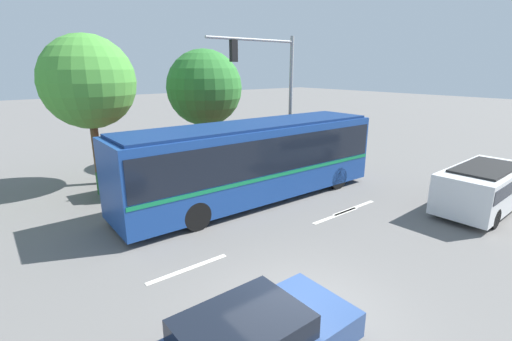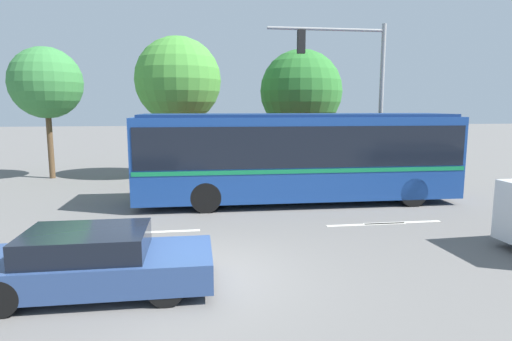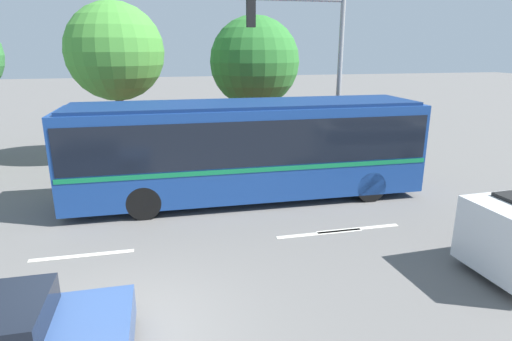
# 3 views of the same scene
# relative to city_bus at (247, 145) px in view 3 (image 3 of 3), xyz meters

# --- Properties ---
(ground_plane) EXTENTS (140.00, 140.00, 0.00)m
(ground_plane) POSITION_rel_city_bus_xyz_m (-3.72, -6.41, -1.81)
(ground_plane) COLOR slate
(city_bus) EXTENTS (11.39, 2.78, 3.18)m
(city_bus) POSITION_rel_city_bus_xyz_m (0.00, 0.00, 0.00)
(city_bus) COLOR navy
(city_bus) RESTS_ON ground
(traffic_light_pole) EXTENTS (4.88, 0.24, 6.74)m
(traffic_light_pole) POSITION_rel_city_bus_xyz_m (2.96, 2.18, 2.63)
(traffic_light_pole) COLOR gray
(traffic_light_pole) RESTS_ON ground
(flowering_hedge) EXTENTS (10.71, 1.43, 1.51)m
(flowering_hedge) POSITION_rel_city_bus_xyz_m (0.45, 4.02, -1.07)
(flowering_hedge) COLOR #286028
(flowering_hedge) RESTS_ON ground
(street_tree_centre) EXTENTS (4.08, 4.08, 6.71)m
(street_tree_centre) POSITION_rel_city_bus_xyz_m (-4.38, 6.20, 2.84)
(street_tree_centre) COLOR brown
(street_tree_centre) RESTS_ON ground
(street_tree_right) EXTENTS (4.16, 4.16, 6.28)m
(street_tree_right) POSITION_rel_city_bus_xyz_m (1.75, 6.69, 2.39)
(street_tree_right) COLOR brown
(street_tree_right) RESTS_ON ground
(lane_stripe_near) EXTENTS (2.40, 0.16, 0.01)m
(lane_stripe_near) POSITION_rel_city_bus_xyz_m (2.47, -3.18, -1.80)
(lane_stripe_near) COLOR silver
(lane_stripe_near) RESTS_ON ground
(lane_stripe_mid) EXTENTS (2.40, 0.16, 0.01)m
(lane_stripe_mid) POSITION_rel_city_bus_xyz_m (1.32, -3.24, -1.80)
(lane_stripe_mid) COLOR silver
(lane_stripe_mid) RESTS_ON ground
(lane_stripe_far) EXTENTS (2.40, 0.16, 0.01)m
(lane_stripe_far) POSITION_rel_city_bus_xyz_m (-4.73, -3.15, -1.80)
(lane_stripe_far) COLOR silver
(lane_stripe_far) RESTS_ON ground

